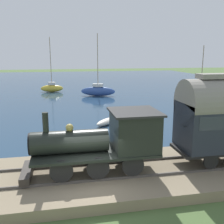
# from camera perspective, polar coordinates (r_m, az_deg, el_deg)

# --- Properties ---
(ground_plane) EXTENTS (200.00, 200.00, 0.00)m
(ground_plane) POSITION_cam_1_polar(r_m,az_deg,el_deg) (12.51, -3.92, -16.83)
(ground_plane) COLOR #476033
(harbor_water) EXTENTS (80.00, 80.00, 0.01)m
(harbor_water) POSITION_cam_1_polar(r_m,az_deg,el_deg) (55.13, -9.62, 5.97)
(harbor_water) COLOR navy
(harbor_water) RESTS_ON ground
(rail_embankment) EXTENTS (5.52, 56.00, 0.62)m
(rail_embankment) POSITION_cam_1_polar(r_m,az_deg,el_deg) (13.17, -4.43, -14.03)
(rail_embankment) COLOR #84755B
(rail_embankment) RESTS_ON ground
(steam_locomotive) EXTENTS (2.43, 6.47, 2.97)m
(steam_locomotive) POSITION_cam_1_polar(r_m,az_deg,el_deg) (12.52, -0.65, -5.54)
(steam_locomotive) COLOR black
(steam_locomotive) RESTS_ON rail_embankment
(sailboat_gray) EXTENTS (2.50, 4.14, 7.19)m
(sailboat_gray) POSITION_cam_1_polar(r_m,az_deg,el_deg) (36.61, 18.66, 3.38)
(sailboat_gray) COLOR gray
(sailboat_gray) RESTS_ON harbor_water
(sailboat_yellow) EXTENTS (1.39, 3.67, 8.73)m
(sailboat_yellow) POSITION_cam_1_polar(r_m,az_deg,el_deg) (44.34, -12.95, 5.18)
(sailboat_yellow) COLOR gold
(sailboat_yellow) RESTS_ON harbor_water
(sailboat_blue) EXTENTS (2.52, 5.17, 9.00)m
(sailboat_blue) POSITION_cam_1_polar(r_m,az_deg,el_deg) (39.05, -3.07, 4.65)
(sailboat_blue) COLOR #335199
(sailboat_blue) RESTS_ON harbor_water
(rowboat_far_out) EXTENTS (2.25, 2.62, 0.34)m
(rowboat_far_out) POSITION_cam_1_polar(r_m,az_deg,el_deg) (17.45, 0.49, -7.41)
(rowboat_far_out) COLOR silver
(rowboat_far_out) RESTS_ON harbor_water
(rowboat_off_pier) EXTENTS (2.66, 2.64, 0.54)m
(rowboat_off_pier) POSITION_cam_1_polar(r_m,az_deg,el_deg) (23.19, -1.08, -2.08)
(rowboat_off_pier) COLOR beige
(rowboat_off_pier) RESTS_ON harbor_water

